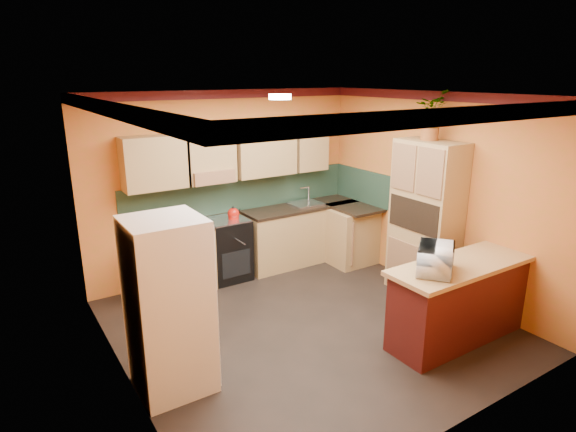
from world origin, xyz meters
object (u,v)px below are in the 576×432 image
object	(u,v)px
microwave	(436,259)
fridge	(169,306)
base_cabinets_back	(264,242)
pantry	(425,220)
stove	(227,249)
breakfast_bar	(461,303)

from	to	relation	value
microwave	fridge	bearing A→B (deg)	122.04
base_cabinets_back	pantry	bearing A→B (deg)	-53.27
fridge	stove	bearing A→B (deg)	52.48
base_cabinets_back	stove	world-z (taller)	stove
pantry	microwave	size ratio (longest dim) A/B	4.08
fridge	breakfast_bar	distance (m)	3.21
pantry	microwave	world-z (taller)	pantry
pantry	stove	bearing A→B (deg)	137.16
breakfast_bar	microwave	xyz separation A→B (m)	(-0.50, 0.00, 0.63)
fridge	microwave	xyz separation A→B (m)	(2.54, -0.91, 0.22)
pantry	fridge	bearing A→B (deg)	-177.38
base_cabinets_back	microwave	xyz separation A→B (m)	(0.35, -2.96, 0.63)
pantry	breakfast_bar	xyz separation A→B (m)	(-0.55, -1.08, -0.61)
stove	fridge	world-z (taller)	fridge
microwave	base_cabinets_back	bearing A→B (deg)	58.47
fridge	pantry	world-z (taller)	pantry
base_cabinets_back	pantry	distance (m)	2.43
base_cabinets_back	stove	bearing A→B (deg)	-180.00
breakfast_bar	microwave	size ratio (longest dim) A/B	3.50
fridge	pantry	xyz separation A→B (m)	(3.60, 0.16, 0.20)
base_cabinets_back	pantry	world-z (taller)	pantry
fridge	base_cabinets_back	bearing A→B (deg)	42.98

